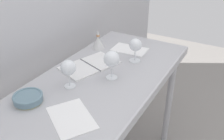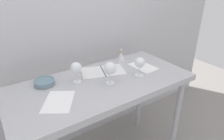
# 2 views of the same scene
# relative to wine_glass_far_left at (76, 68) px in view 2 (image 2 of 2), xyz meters

# --- Properties ---
(back_wall) EXTENTS (3.80, 0.04, 2.60)m
(back_wall) POSITION_rel_wine_glass_far_left_xyz_m (0.16, 0.40, 0.29)
(back_wall) COLOR #BABABF
(back_wall) RESTS_ON ground_plane
(steel_counter) EXTENTS (1.40, 0.65, 0.90)m
(steel_counter) POSITION_rel_wine_glass_far_left_xyz_m (0.16, -0.10, -0.22)
(steel_counter) COLOR #B2B2B7
(steel_counter) RESTS_ON ground_plane
(wine_glass_far_left) EXTENTS (0.08, 0.08, 0.16)m
(wine_glass_far_left) POSITION_rel_wine_glass_far_left_xyz_m (0.00, 0.00, 0.00)
(wine_glass_far_left) COLOR white
(wine_glass_far_left) RESTS_ON steel_counter
(wine_glass_near_right) EXTENTS (0.08, 0.08, 0.16)m
(wine_glass_near_right) POSITION_rel_wine_glass_far_left_xyz_m (0.46, -0.18, -0.00)
(wine_glass_near_right) COLOR white
(wine_glass_near_right) RESTS_ON steel_counter
(wine_glass_near_center) EXTENTS (0.09, 0.09, 0.17)m
(wine_glass_near_center) POSITION_rel_wine_glass_far_left_xyz_m (0.20, -0.15, 0.01)
(wine_glass_near_center) COLOR white
(wine_glass_near_center) RESTS_ON steel_counter
(open_notebook) EXTENTS (0.40, 0.32, 0.01)m
(open_notebook) POSITION_rel_wine_glass_far_left_xyz_m (0.25, 0.04, -0.11)
(open_notebook) COLOR white
(open_notebook) RESTS_ON steel_counter
(tasting_sheet_upper) EXTENTS (0.17, 0.25, 0.00)m
(tasting_sheet_upper) POSITION_rel_wine_glass_far_left_xyz_m (0.60, -0.07, -0.11)
(tasting_sheet_upper) COLOR white
(tasting_sheet_upper) RESTS_ON steel_counter
(tasting_sheet_lower) EXTENTS (0.28, 0.30, 0.00)m
(tasting_sheet_lower) POSITION_rel_wine_glass_far_left_xyz_m (-0.21, -0.17, -0.11)
(tasting_sheet_lower) COLOR white
(tasting_sheet_lower) RESTS_ON steel_counter
(tasting_bowl) EXTENTS (0.15, 0.15, 0.04)m
(tasting_bowl) POSITION_rel_wine_glass_far_left_xyz_m (-0.22, 0.09, -0.09)
(tasting_bowl) COLOR #DBCC66
(tasting_bowl) RESTS_ON steel_counter
(decanter_funnel) EXTENTS (0.09, 0.09, 0.14)m
(decanter_funnel) POSITION_rel_wine_glass_far_left_xyz_m (0.51, 0.14, -0.07)
(decanter_funnel) COLOR silver
(decanter_funnel) RESTS_ON steel_counter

